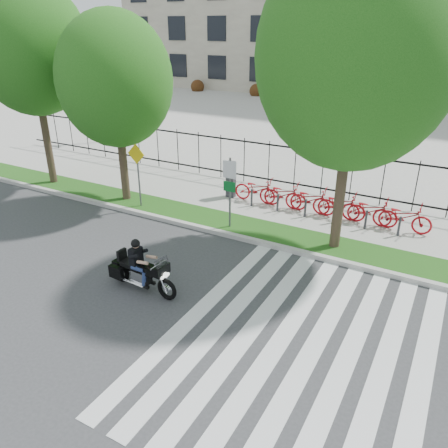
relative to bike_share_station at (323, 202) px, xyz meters
The scene contains 15 objects.
ground 7.86m from the bike_share_station, 113.25° to the right, with size 120.00×120.00×0.00m, color #363639.
curb 4.42m from the bike_share_station, 134.94° to the right, with size 60.00×0.20×0.15m, color #B1AEA6.
grass_verge 3.87m from the bike_share_station, 143.98° to the right, with size 60.00×1.50×0.15m, color #164A12.
sidewalk 3.16m from the bike_share_station, behind, with size 60.00×3.50×0.15m, color #A29F98.
plaza 18.08m from the bike_share_station, 99.85° to the left, with size 80.00×34.00×0.10m, color #A29F98.
crosswalk_stripes 7.43m from the bike_share_station, 76.47° to the right, with size 5.70×8.00×0.01m, color silver, non-canonical shape.
iron_fence 3.71m from the bike_share_station, 147.09° to the left, with size 30.00×0.06×2.00m, color black, non-canonical shape.
lamp_post_left 16.04m from the bike_share_station, 162.35° to the left, with size 1.06×0.70×4.25m.
street_tree_0 13.11m from the bike_share_station, 169.25° to the right, with size 4.68×4.68×8.36m.
street_tree_1 8.89m from the bike_share_station, 163.42° to the right, with size 4.28×4.28×7.12m.
street_tree_2 5.82m from the bike_share_station, 63.21° to the right, with size 5.51×5.51×8.94m.
bike_share_station is the anchor object (origin of this frame).
sign_pole_regulatory 3.79m from the bike_share_station, 133.93° to the right, with size 0.50×0.09×2.50m.
sign_pole_warning 7.10m from the bike_share_station, 158.12° to the right, with size 0.78×0.09×2.49m.
motorcycle_rider 7.66m from the bike_share_station, 111.39° to the right, with size 2.35×0.71×1.81m.
Camera 1 is at (7.24, -7.76, 6.66)m, focal length 35.00 mm.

